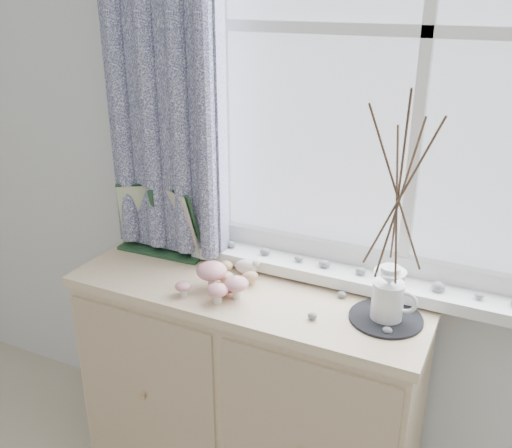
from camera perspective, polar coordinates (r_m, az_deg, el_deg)
name	(u,v)px	position (r m, az deg, el deg)	size (l,w,h in m)	color
sideboard	(249,390)	(2.13, -0.72, -16.30)	(1.20, 0.45, 0.85)	beige
botanical_book	(155,222)	(2.08, -10.06, 0.23)	(0.39, 0.13, 0.27)	#1E4024
toadstool_cluster	(216,279)	(1.83, -3.98, -5.54)	(0.23, 0.16, 0.09)	beige
wooden_eggs	(232,277)	(1.90, -2.37, -5.30)	(0.16, 0.17, 0.06)	tan
songbird_figurine	(247,266)	(1.96, -0.92, -4.23)	(0.11, 0.05, 0.06)	white
crocheted_doily	(386,318)	(1.76, 12.84, -9.17)	(0.22, 0.22, 0.01)	black
twig_pitcher	(399,191)	(1.59, 14.10, 3.25)	(0.27, 0.27, 0.71)	silver
sideboard_pebbles	(337,305)	(1.79, 8.09, -7.98)	(0.33, 0.23, 0.02)	gray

